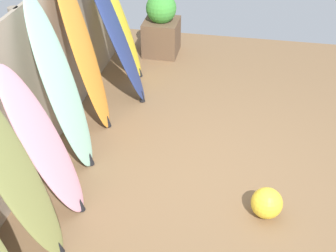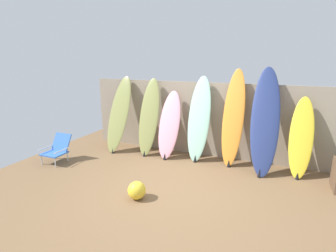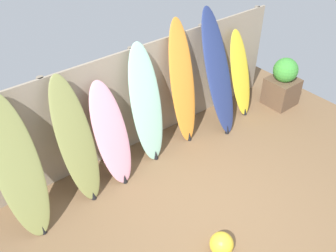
{
  "view_description": "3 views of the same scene",
  "coord_description": "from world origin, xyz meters",
  "px_view_note": "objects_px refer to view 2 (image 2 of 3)",
  "views": [
    {
      "loc": [
        -3.92,
        -0.21,
        3.38
      ],
      "look_at": [
        -0.41,
        0.46,
        0.92
      ],
      "focal_mm": 50.0,
      "sensor_mm": 36.0,
      "label": 1
    },
    {
      "loc": [
        1.64,
        -4.05,
        2.35
      ],
      "look_at": [
        -0.28,
        0.41,
        1.09
      ],
      "focal_mm": 28.0,
      "sensor_mm": 36.0,
      "label": 2
    },
    {
      "loc": [
        -2.8,
        -2.38,
        4.24
      ],
      "look_at": [
        -0.17,
        0.92,
        1.06
      ],
      "focal_mm": 40.0,
      "sensor_mm": 36.0,
      "label": 3
    }
  ],
  "objects_px": {
    "surfboard_olive_1": "(149,117)",
    "surfboard_yellow_6": "(301,138)",
    "surfboard_olive_0": "(119,114)",
    "beach_chair": "(58,148)",
    "beach_ball": "(137,190)",
    "surfboard_navy_5": "(265,122)",
    "surfboard_orange_4": "(233,119)",
    "surfboard_seafoam_3": "(199,120)",
    "surfboard_pink_2": "(169,125)"
  },
  "relations": [
    {
      "from": "surfboard_olive_0",
      "to": "surfboard_orange_4",
      "type": "height_order",
      "value": "surfboard_orange_4"
    },
    {
      "from": "surfboard_navy_5",
      "to": "surfboard_yellow_6",
      "type": "relative_size",
      "value": 1.36
    },
    {
      "from": "beach_chair",
      "to": "beach_ball",
      "type": "distance_m",
      "value": 2.65
    },
    {
      "from": "surfboard_olive_1",
      "to": "surfboard_yellow_6",
      "type": "height_order",
      "value": "surfboard_olive_1"
    },
    {
      "from": "surfboard_pink_2",
      "to": "beach_ball",
      "type": "distance_m",
      "value": 2.21
    },
    {
      "from": "surfboard_olive_1",
      "to": "surfboard_orange_4",
      "type": "bearing_deg",
      "value": 2.83
    },
    {
      "from": "surfboard_olive_1",
      "to": "surfboard_navy_5",
      "type": "xyz_separation_m",
      "value": [
        2.7,
        -0.06,
        0.16
      ]
    },
    {
      "from": "surfboard_olive_1",
      "to": "surfboard_orange_4",
      "type": "xyz_separation_m",
      "value": [
        2.03,
        0.1,
        0.12
      ]
    },
    {
      "from": "surfboard_seafoam_3",
      "to": "surfboard_pink_2",
      "type": "bearing_deg",
      "value": -173.55
    },
    {
      "from": "surfboard_pink_2",
      "to": "beach_ball",
      "type": "relative_size",
      "value": 5.1
    },
    {
      "from": "surfboard_orange_4",
      "to": "surfboard_olive_0",
      "type": "bearing_deg",
      "value": -176.9
    },
    {
      "from": "surfboard_olive_1",
      "to": "surfboard_orange_4",
      "type": "distance_m",
      "value": 2.04
    },
    {
      "from": "surfboard_olive_1",
      "to": "surfboard_seafoam_3",
      "type": "bearing_deg",
      "value": 3.09
    },
    {
      "from": "surfboard_pink_2",
      "to": "beach_ball",
      "type": "xyz_separation_m",
      "value": [
        0.29,
        -2.1,
        -0.63
      ]
    },
    {
      "from": "surfboard_orange_4",
      "to": "surfboard_yellow_6",
      "type": "distance_m",
      "value": 1.4
    },
    {
      "from": "surfboard_pink_2",
      "to": "surfboard_yellow_6",
      "type": "xyz_separation_m",
      "value": [
        2.86,
        0.04,
        0.0
      ]
    },
    {
      "from": "surfboard_olive_1",
      "to": "beach_chair",
      "type": "xyz_separation_m",
      "value": [
        -1.7,
        -1.36,
        -0.61
      ]
    },
    {
      "from": "surfboard_seafoam_3",
      "to": "surfboard_yellow_6",
      "type": "xyz_separation_m",
      "value": [
        2.14,
        -0.04,
        -0.18
      ]
    },
    {
      "from": "surfboard_navy_5",
      "to": "surfboard_pink_2",
      "type": "bearing_deg",
      "value": 178.72
    },
    {
      "from": "surfboard_olive_0",
      "to": "beach_chair",
      "type": "xyz_separation_m",
      "value": [
        -0.85,
        -1.31,
        -0.63
      ]
    },
    {
      "from": "surfboard_seafoam_3",
      "to": "surfboard_orange_4",
      "type": "bearing_deg",
      "value": 2.4
    },
    {
      "from": "surfboard_olive_0",
      "to": "surfboard_pink_2",
      "type": "distance_m",
      "value": 1.4
    },
    {
      "from": "surfboard_navy_5",
      "to": "beach_ball",
      "type": "xyz_separation_m",
      "value": [
        -1.87,
        -2.05,
        -0.93
      ]
    },
    {
      "from": "beach_ball",
      "to": "surfboard_yellow_6",
      "type": "bearing_deg",
      "value": 39.84
    },
    {
      "from": "surfboard_olive_1",
      "to": "beach_chair",
      "type": "relative_size",
      "value": 3.0
    },
    {
      "from": "surfboard_olive_1",
      "to": "beach_ball",
      "type": "height_order",
      "value": "surfboard_olive_1"
    },
    {
      "from": "surfboard_pink_2",
      "to": "surfboard_yellow_6",
      "type": "bearing_deg",
      "value": 0.89
    },
    {
      "from": "surfboard_olive_0",
      "to": "surfboard_pink_2",
      "type": "relative_size",
      "value": 1.2
    },
    {
      "from": "surfboard_pink_2",
      "to": "surfboard_navy_5",
      "type": "bearing_deg",
      "value": -1.28
    },
    {
      "from": "surfboard_olive_1",
      "to": "beach_ball",
      "type": "distance_m",
      "value": 2.4
    },
    {
      "from": "surfboard_pink_2",
      "to": "surfboard_navy_5",
      "type": "height_order",
      "value": "surfboard_navy_5"
    },
    {
      "from": "surfboard_yellow_6",
      "to": "beach_chair",
      "type": "bearing_deg",
      "value": -164.73
    },
    {
      "from": "surfboard_seafoam_3",
      "to": "surfboard_yellow_6",
      "type": "relative_size",
      "value": 1.22
    },
    {
      "from": "surfboard_navy_5",
      "to": "surfboard_yellow_6",
      "type": "bearing_deg",
      "value": 7.51
    },
    {
      "from": "surfboard_olive_0",
      "to": "surfboard_orange_4",
      "type": "bearing_deg",
      "value": 3.1
    },
    {
      "from": "surfboard_orange_4",
      "to": "surfboard_yellow_6",
      "type": "height_order",
      "value": "surfboard_orange_4"
    },
    {
      "from": "surfboard_yellow_6",
      "to": "beach_chair",
      "type": "height_order",
      "value": "surfboard_yellow_6"
    },
    {
      "from": "surfboard_orange_4",
      "to": "beach_ball",
      "type": "relative_size",
      "value": 6.84
    },
    {
      "from": "surfboard_olive_0",
      "to": "surfboard_seafoam_3",
      "type": "xyz_separation_m",
      "value": [
        2.11,
        0.12,
        0.03
      ]
    },
    {
      "from": "surfboard_seafoam_3",
      "to": "beach_ball",
      "type": "xyz_separation_m",
      "value": [
        -0.42,
        -2.18,
        -0.82
      ]
    },
    {
      "from": "surfboard_seafoam_3",
      "to": "beach_chair",
      "type": "bearing_deg",
      "value": -154.22
    },
    {
      "from": "surfboard_olive_0",
      "to": "beach_chair",
      "type": "distance_m",
      "value": 1.68
    },
    {
      "from": "surfboard_olive_0",
      "to": "surfboard_olive_1",
      "type": "bearing_deg",
      "value": 3.77
    },
    {
      "from": "surfboard_seafoam_3",
      "to": "surfboard_orange_4",
      "type": "relative_size",
      "value": 0.92
    },
    {
      "from": "surfboard_olive_0",
      "to": "surfboard_olive_1",
      "type": "xyz_separation_m",
      "value": [
        0.84,
        0.06,
        -0.01
      ]
    },
    {
      "from": "surfboard_olive_0",
      "to": "beach_ball",
      "type": "distance_m",
      "value": 2.77
    },
    {
      "from": "surfboard_olive_1",
      "to": "surfboard_seafoam_3",
      "type": "relative_size",
      "value": 0.96
    },
    {
      "from": "surfboard_orange_4",
      "to": "beach_chair",
      "type": "distance_m",
      "value": 4.07
    },
    {
      "from": "surfboard_olive_1",
      "to": "beach_chair",
      "type": "bearing_deg",
      "value": -141.25
    },
    {
      "from": "surfboard_seafoam_3",
      "to": "surfboard_yellow_6",
      "type": "distance_m",
      "value": 2.15
    }
  ]
}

